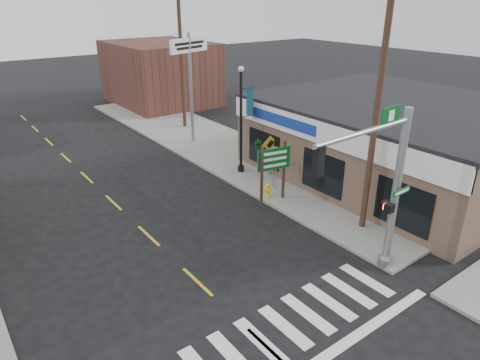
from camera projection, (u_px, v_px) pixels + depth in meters
ground at (269, 349)px, 12.53m from camera, size 140.00×140.00×0.00m
sidewalk_right at (244, 158)px, 27.00m from camera, size 6.00×38.00×0.13m
center_line at (149, 236)px, 18.41m from camera, size 0.12×56.00×0.01m
crosswalk at (260, 341)px, 12.82m from camera, size 11.00×2.20×0.01m
thrift_store at (397, 140)px, 24.10m from camera, size 12.00×14.00×4.00m
bldg_distant_right at (160, 73)px, 40.05m from camera, size 8.00×10.00×5.60m
traffic_signal_pole at (386, 179)px, 14.38m from camera, size 4.93×0.38×6.24m
guide_sign at (274, 165)px, 20.43m from camera, size 1.72×0.14×3.01m
fire_hydrant at (268, 190)px, 21.54m from camera, size 0.23×0.23×0.72m
ped_crossing_sign at (270, 149)px, 23.41m from camera, size 0.94×0.07×2.41m
lamp_post at (242, 113)px, 23.49m from camera, size 0.77×0.61×5.97m
dance_center_sign at (190, 62)px, 27.94m from camera, size 3.39×0.21×7.20m
bare_tree at (355, 127)px, 19.88m from camera, size 2.39×2.39×4.78m
shrub_front at (383, 205)px, 19.80m from camera, size 1.30×1.30×0.97m
shrub_back at (343, 174)px, 23.29m from camera, size 1.15×1.15×0.86m
utility_pole_near at (377, 111)px, 16.89m from camera, size 1.76×0.26×10.09m
utility_pole_far at (181, 56)px, 31.27m from camera, size 1.79×0.27×10.32m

